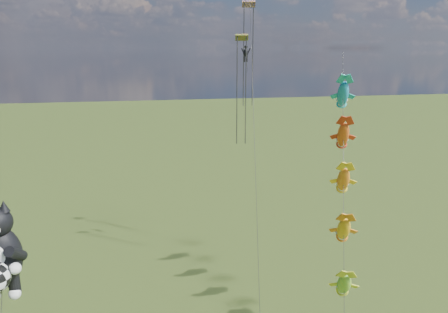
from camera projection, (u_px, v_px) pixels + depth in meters
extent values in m
ellipsoid|color=black|center=(0.00, 256.00, 22.39)|extent=(2.48, 2.16, 3.17)
cone|color=black|center=(4.00, 206.00, 21.73)|extent=(0.65, 0.65, 0.60)
sphere|color=white|center=(15.00, 269.00, 21.63)|extent=(0.60, 0.60, 0.60)
sphere|color=white|center=(15.00, 294.00, 22.85)|extent=(0.63, 0.63, 0.63)
cylinder|color=black|center=(344.00, 200.00, 29.01)|extent=(5.71, 14.79, 19.12)
ellipsoid|color=green|center=(344.00, 284.00, 26.70)|extent=(1.57, 2.36, 2.43)
ellipsoid|color=yellow|center=(344.00, 229.00, 28.17)|extent=(1.57, 2.36, 2.43)
ellipsoid|color=red|center=(343.00, 179.00, 29.64)|extent=(1.57, 2.36, 2.43)
ellipsoid|color=orange|center=(343.00, 135.00, 31.11)|extent=(1.57, 2.36, 2.43)
ellipsoid|color=blue|center=(343.00, 94.00, 32.58)|extent=(1.57, 2.36, 2.43)
cylinder|color=black|center=(254.00, 141.00, 32.15)|extent=(3.13, 16.81, 25.41)
cube|color=#108B2C|center=(242.00, 37.00, 35.62)|extent=(1.16, 0.79, 0.55)
cylinder|color=black|center=(237.00, 93.00, 36.64)|extent=(0.08, 0.08, 9.04)
cylinder|color=black|center=(246.00, 93.00, 36.78)|extent=(0.08, 0.08, 9.04)
cube|color=#3137C3|center=(249.00, 4.00, 37.92)|extent=(1.26, 0.84, 0.57)
cylinder|color=black|center=(244.00, 57.00, 38.93)|extent=(0.08, 0.08, 9.05)
cylinder|color=black|center=(252.00, 57.00, 39.08)|extent=(0.08, 0.08, 9.05)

